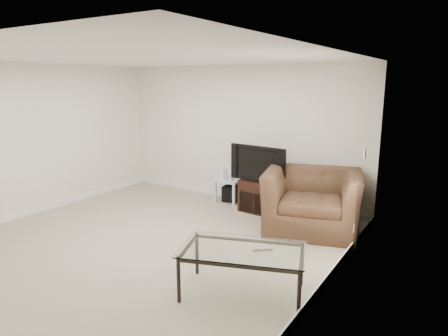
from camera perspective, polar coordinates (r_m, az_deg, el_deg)
The scene contains 18 objects.
floor at distance 5.78m, azimuth -10.75°, elevation -10.34°, with size 5.00×5.00×0.00m, color tan.
ceiling at distance 5.36m, azimuth -11.85°, elevation 15.20°, with size 5.00×5.00×0.00m, color white.
wall_back at distance 7.43m, azimuth 2.08°, elevation 4.88°, with size 5.00×0.02×2.50m, color silver.
wall_left at distance 7.36m, azimuth -25.63°, elevation 3.62°, with size 0.02×5.00×2.50m, color silver.
wall_right at distance 4.16m, azimuth 14.69°, elevation -1.36°, with size 0.02×5.00×2.50m, color silver.
plate_back at distance 8.20m, azimuth -6.50°, elevation 5.51°, with size 0.12×0.02×0.12m, color white.
plate_right_switch at distance 5.68m, azimuth 19.50°, elevation 1.91°, with size 0.02×0.09×0.13m, color white.
plate_right_outlet at distance 5.64m, azimuth 18.11°, elevation -8.08°, with size 0.02×0.08×0.12m, color white.
tv_stand at distance 6.90m, azimuth 5.32°, elevation -3.99°, with size 0.67×0.46×0.56m, color black, non-canonical shape.
dvd_player at distance 6.82m, azimuth 5.19°, elevation -2.57°, with size 0.36×0.25×0.05m, color black.
television at distance 6.74m, azimuth 5.29°, elevation 0.73°, with size 0.99×0.20×0.61m, color black.
side_table at distance 7.47m, azimuth 0.84°, elevation -3.19°, with size 0.44×0.44×0.42m, color #CDEAF7, non-canonical shape.
subwoofer at distance 7.49m, azimuth 1.08°, elevation -3.65°, with size 0.29×0.29×0.29m, color black.
game_console at distance 7.43m, azimuth 0.07°, elevation -0.81°, with size 0.04×0.14×0.19m, color white.
game_case at distance 7.36m, azimuth 1.13°, elevation -1.06°, with size 0.04×0.12×0.17m, color silver.
recliner at distance 6.10m, azimuth 12.51°, elevation -3.19°, with size 1.39×0.90×1.22m, color #4D3C20.
coffee_table at distance 4.33m, azimuth 2.69°, elevation -14.51°, with size 1.29×0.73×0.50m, color black, non-canonical shape.
remote at distance 4.20m, azimuth 5.53°, elevation -11.45°, with size 0.20×0.06×0.02m, color #B2B2B7.
Camera 1 is at (3.69, -3.87, 2.20)m, focal length 32.00 mm.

